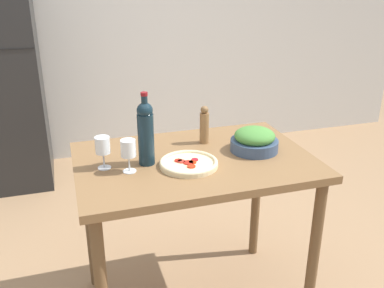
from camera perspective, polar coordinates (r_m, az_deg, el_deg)
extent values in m
cube|color=silver|center=(4.31, -9.63, 15.42)|extent=(6.40, 0.06, 2.60)
cube|color=black|center=(3.98, -23.95, 6.82)|extent=(0.64, 0.69, 1.71)
cube|color=brown|center=(2.14, 0.32, -2.36)|extent=(1.17, 0.79, 0.04)
cylinder|color=brown|center=(2.31, 15.89, -14.31)|extent=(0.06, 0.06, 0.87)
cylinder|color=brown|center=(2.57, -13.47, -10.02)|extent=(0.06, 0.06, 0.87)
cylinder|color=brown|center=(2.80, 8.55, -6.78)|extent=(0.06, 0.06, 0.87)
cylinder|color=#142833|center=(2.03, -6.15, 0.62)|extent=(0.08, 0.08, 0.25)
sphere|color=#142833|center=(1.99, -6.31, 4.45)|extent=(0.08, 0.08, 0.08)
cylinder|color=#142833|center=(1.98, -6.36, 5.43)|extent=(0.03, 0.03, 0.07)
cylinder|color=maroon|center=(1.96, -6.41, 6.64)|extent=(0.03, 0.03, 0.02)
cylinder|color=silver|center=(2.01, -8.32, -3.59)|extent=(0.06, 0.06, 0.00)
cylinder|color=silver|center=(1.99, -8.38, -2.58)|extent=(0.01, 0.01, 0.07)
cylinder|color=white|center=(1.96, -8.50, -0.55)|extent=(0.07, 0.07, 0.08)
cylinder|color=maroon|center=(1.98, -8.45, -1.37)|extent=(0.06, 0.06, 0.02)
cylinder|color=silver|center=(2.07, -11.60, -3.11)|extent=(0.06, 0.06, 0.00)
cylinder|color=silver|center=(2.05, -11.68, -2.12)|extent=(0.01, 0.01, 0.07)
cylinder|color=white|center=(2.02, -11.84, -0.13)|extent=(0.07, 0.07, 0.08)
cylinder|color=maroon|center=(2.03, -11.77, -1.01)|extent=(0.06, 0.06, 0.01)
cylinder|color=olive|center=(2.29, 1.65, 2.14)|extent=(0.05, 0.05, 0.17)
sphere|color=brown|center=(2.26, 1.68, 4.58)|extent=(0.04, 0.04, 0.04)
cylinder|color=#384C6B|center=(2.23, 8.27, -0.14)|extent=(0.25, 0.25, 0.06)
ellipsoid|color=#478438|center=(2.21, 8.34, 1.10)|extent=(0.21, 0.21, 0.09)
cylinder|color=beige|center=(2.04, -0.44, -2.74)|extent=(0.28, 0.28, 0.02)
torus|color=beige|center=(2.04, -0.44, -2.47)|extent=(0.28, 0.28, 0.02)
cylinder|color=red|center=(2.03, -0.48, -2.49)|extent=(0.05, 0.05, 0.01)
cylinder|color=red|center=(2.04, 0.07, -2.45)|extent=(0.04, 0.04, 0.01)
cylinder|color=#B82A12|center=(1.99, -0.08, -3.00)|extent=(0.04, 0.04, 0.01)
cylinder|color=red|center=(2.06, -1.83, -2.21)|extent=(0.04, 0.04, 0.01)
cylinder|color=red|center=(2.06, 0.38, -2.10)|extent=(0.03, 0.03, 0.01)
cylinder|color=red|center=(2.05, -1.42, -2.33)|extent=(0.04, 0.04, 0.01)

